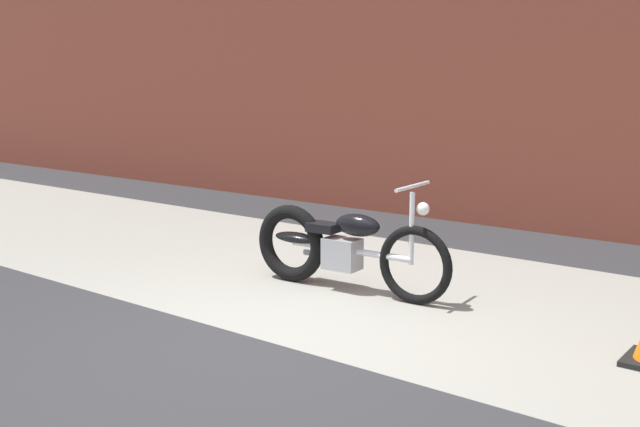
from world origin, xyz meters
TOP-DOWN VIEW (x-y plane):
  - ground_plane at (0.00, 0.00)m, footprint 80.00×80.00m
  - sidewalk_slab at (0.00, 1.75)m, footprint 36.00×3.50m
  - motorcycle_black at (-0.40, 1.41)m, footprint 2.01×0.58m

SIDE VIEW (x-z plane):
  - ground_plane at x=0.00m, z-range 0.00..0.00m
  - sidewalk_slab at x=0.00m, z-range 0.00..0.01m
  - motorcycle_black at x=-0.40m, z-range -0.12..0.91m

